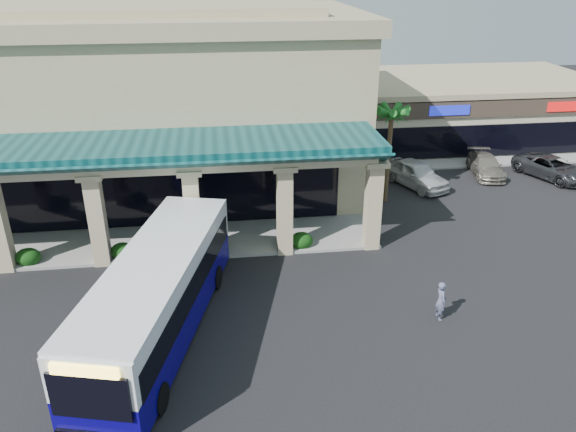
{
  "coord_description": "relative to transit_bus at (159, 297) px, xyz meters",
  "views": [
    {
      "loc": [
        -1.62,
        -19.96,
        13.71
      ],
      "look_at": [
        1.62,
        4.82,
        2.2
      ],
      "focal_mm": 35.0,
      "sensor_mm": 36.0,
      "label": 1
    }
  ],
  "objects": [
    {
      "name": "broadleaf_tree",
      "position": [
        11.7,
        20.0,
        0.66
      ],
      "size": [
        2.6,
        2.6,
        4.81
      ],
      "primitive_type": null,
      "color": "#0F350C",
      "rests_on": "ground"
    },
    {
      "name": "main_building",
      "position": [
        -3.8,
        17.0,
        3.93
      ],
      "size": [
        30.8,
        14.8,
        11.35
      ],
      "primitive_type": null,
      "color": "tan",
      "rests_on": "ground"
    },
    {
      "name": "pedestrian",
      "position": [
        11.37,
        -0.4,
        -0.88
      ],
      "size": [
        0.46,
        0.66,
        1.73
      ],
      "primitive_type": "imported",
      "rotation": [
        0.0,
        0.0,
        1.64
      ],
      "color": "slate",
      "rests_on": "ground"
    },
    {
      "name": "strip_mall",
      "position": [
        22.2,
        25.0,
        0.71
      ],
      "size": [
        22.5,
        12.5,
        4.9
      ],
      "primitive_type": null,
      "color": "beige",
      "rests_on": "ground"
    },
    {
      "name": "ground",
      "position": [
        4.2,
        1.0,
        -1.74
      ],
      "size": [
        110.0,
        110.0,
        0.0
      ],
      "primitive_type": "plane",
      "color": "black"
    },
    {
      "name": "car_red",
      "position": [
        20.91,
        15.61,
        -1.08
      ],
      "size": [
        2.63,
        4.86,
        1.34
      ],
      "primitive_type": "imported",
      "rotation": [
        0.0,
        0.0,
        -0.17
      ],
      "color": "gray",
      "rests_on": "ground"
    },
    {
      "name": "palm_1",
      "position": [
        13.7,
        15.0,
        1.16
      ],
      "size": [
        2.4,
        2.4,
        5.8
      ],
      "primitive_type": null,
      "color": "#19601D",
      "rests_on": "ground"
    },
    {
      "name": "transit_bus",
      "position": [
        0.0,
        0.0,
        0.0
      ],
      "size": [
        5.95,
        12.82,
        3.49
      ],
      "primitive_type": null,
      "rotation": [
        0.0,
        0.0,
        -0.25
      ],
      "color": "#0B0273",
      "rests_on": "ground"
    },
    {
      "name": "palm_0",
      "position": [
        12.7,
        12.0,
        1.56
      ],
      "size": [
        2.4,
        2.4,
        6.6
      ],
      "primitive_type": null,
      "color": "#19601D",
      "rests_on": "ground"
    },
    {
      "name": "car_gray",
      "position": [
        25.1,
        14.47,
        -1.01
      ],
      "size": [
        4.3,
        5.79,
        1.46
      ],
      "primitive_type": "imported",
      "rotation": [
        0.0,
        0.0,
        0.4
      ],
      "color": "#2F3136",
      "rests_on": "ground"
    },
    {
      "name": "car_silver",
      "position": [
        15.39,
        14.22,
        -0.89
      ],
      "size": [
        3.76,
        5.38,
        1.7
      ],
      "primitive_type": "imported",
      "rotation": [
        0.0,
        0.0,
        0.39
      ],
      "color": "silver",
      "rests_on": "ground"
    },
    {
      "name": "arcade",
      "position": [
        -3.8,
        7.8,
        1.11
      ],
      "size": [
        30.0,
        6.2,
        5.7
      ],
      "primitive_type": null,
      "color": "#0A393D",
      "rests_on": "ground"
    }
  ]
}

